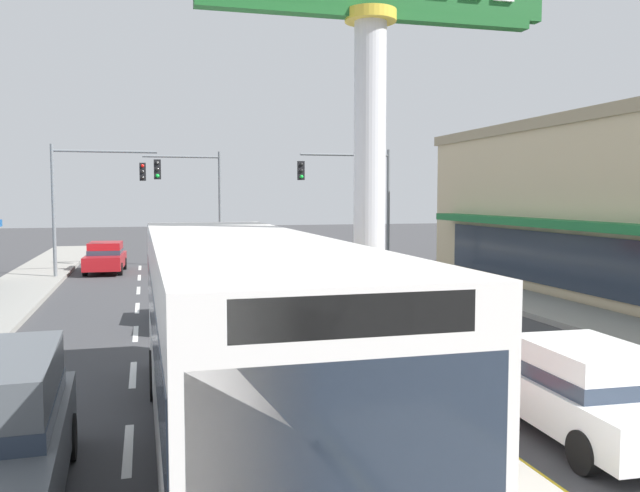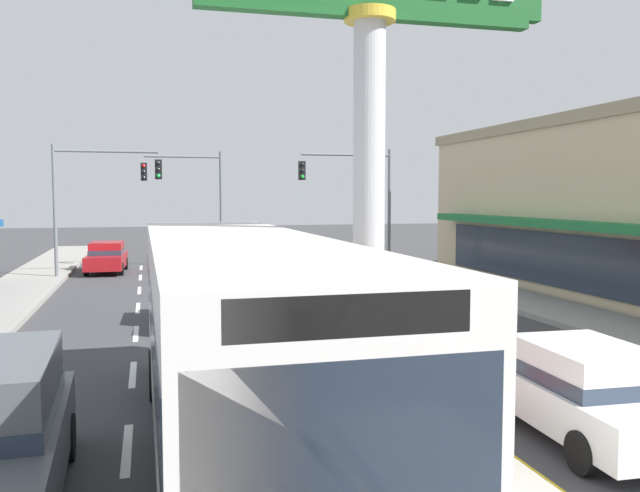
% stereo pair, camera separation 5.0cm
% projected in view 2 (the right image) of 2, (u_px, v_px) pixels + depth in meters
% --- Properties ---
extents(median_strip, '(2.07, 52.00, 0.14)m').
position_uv_depth(median_strip, '(262.00, 301.00, 23.97)').
color(median_strip, gray).
rests_on(median_strip, ground).
extents(sidewalk_right, '(2.78, 60.00, 0.18)m').
position_uv_depth(sidewalk_right, '(515.00, 299.00, 24.31)').
color(sidewalk_right, gray).
rests_on(sidewalk_right, ground).
extents(lane_markings, '(8.81, 52.00, 0.01)m').
position_uv_depth(lane_markings, '(269.00, 309.00, 22.67)').
color(lane_markings, silver).
rests_on(lane_markings, ground).
extents(district_sign, '(6.85, 1.21, 8.62)m').
position_uv_depth(district_sign, '(369.00, 150.00, 12.17)').
color(district_sign, '#B7332D').
rests_on(district_sign, median_strip).
extents(traffic_light_left_side, '(4.86, 0.46, 6.20)m').
position_uv_depth(traffic_light_left_side, '(95.00, 187.00, 30.52)').
color(traffic_light_left_side, slate).
rests_on(traffic_light_left_side, ground).
extents(traffic_light_right_side, '(4.86, 0.46, 6.20)m').
position_uv_depth(traffic_light_right_side, '(357.00, 188.00, 33.36)').
color(traffic_light_right_side, slate).
rests_on(traffic_light_right_side, ground).
extents(traffic_light_median_far, '(4.20, 0.46, 6.20)m').
position_uv_depth(traffic_light_median_far, '(192.00, 189.00, 34.95)').
color(traffic_light_median_far, slate).
rests_on(traffic_light_median_far, ground).
extents(sedan_near_right_lane, '(1.94, 4.35, 1.53)m').
position_uv_depth(sedan_near_right_lane, '(192.00, 296.00, 20.30)').
color(sedan_near_right_lane, white).
rests_on(sedan_near_right_lane, ground).
extents(bus_far_right_lane, '(2.62, 11.22, 3.26)m').
position_uv_depth(bus_far_right_lane, '(238.00, 330.00, 9.92)').
color(bus_far_right_lane, silver).
rests_on(bus_far_right_lane, ground).
extents(sedan_near_left_lane, '(1.98, 4.37, 1.53)m').
position_uv_depth(sedan_near_left_lane, '(107.00, 257.00, 33.39)').
color(sedan_near_left_lane, maroon).
rests_on(sedan_near_left_lane, ground).
extents(sedan_mid_left_lane, '(1.95, 4.36, 1.53)m').
position_uv_depth(sedan_mid_left_lane, '(581.00, 389.00, 10.58)').
color(sedan_mid_left_lane, white).
rests_on(sedan_mid_left_lane, ground).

